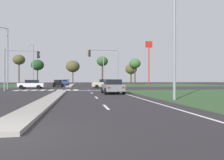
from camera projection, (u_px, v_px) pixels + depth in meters
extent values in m
plane|color=#282628|center=(66.00, 89.00, 34.64)|extent=(200.00, 200.00, 0.00)
cube|color=#2D4C28|center=(155.00, 85.00, 62.95)|extent=(35.00, 35.00, 0.01)
cube|color=gray|center=(52.00, 98.00, 15.89)|extent=(1.20, 22.00, 0.14)
cube|color=#ADA89E|center=(71.00, 85.00, 59.31)|extent=(1.20, 36.00, 0.14)
cube|color=silver|center=(106.00, 107.00, 10.80)|extent=(0.14, 2.00, 0.01)
cube|color=silver|center=(96.00, 98.00, 16.72)|extent=(0.14, 2.00, 0.01)
cube|color=silver|center=(92.00, 93.00, 22.65)|extent=(0.14, 2.00, 0.01)
cube|color=silver|center=(89.00, 90.00, 28.57)|extent=(0.14, 2.00, 0.01)
cube|color=silver|center=(133.00, 96.00, 17.99)|extent=(0.14, 24.00, 0.01)
cube|color=silver|center=(91.00, 90.00, 28.35)|extent=(6.40, 0.50, 0.01)
cube|color=silver|center=(17.00, 90.00, 28.47)|extent=(0.70, 2.80, 0.01)
cube|color=silver|center=(26.00, 90.00, 28.66)|extent=(0.70, 2.80, 0.01)
cube|color=silver|center=(35.00, 90.00, 28.84)|extent=(0.70, 2.80, 0.01)
cube|color=silver|center=(43.00, 90.00, 29.03)|extent=(0.70, 2.80, 0.01)
cube|color=silver|center=(51.00, 90.00, 29.22)|extent=(0.70, 2.80, 0.01)
cube|color=silver|center=(60.00, 90.00, 29.40)|extent=(0.70, 2.80, 0.01)
cube|color=silver|center=(68.00, 90.00, 29.59)|extent=(0.70, 2.80, 0.01)
cube|color=silver|center=(76.00, 90.00, 29.77)|extent=(0.70, 2.80, 0.01)
cube|color=navy|center=(65.00, 82.00, 66.36)|extent=(1.83, 4.53, 0.77)
cube|color=black|center=(65.00, 80.00, 66.51)|extent=(1.61, 2.08, 0.52)
cube|color=red|center=(68.00, 82.00, 68.73)|extent=(0.20, 0.04, 0.14)
cube|color=red|center=(63.00, 82.00, 68.50)|extent=(0.20, 0.04, 0.14)
cylinder|color=black|center=(68.00, 84.00, 65.08)|extent=(0.22, 0.64, 0.64)
cylinder|color=black|center=(62.00, 84.00, 64.78)|extent=(0.22, 0.64, 0.64)
cylinder|color=black|center=(68.00, 83.00, 67.94)|extent=(0.22, 0.64, 0.64)
cylinder|color=black|center=(62.00, 83.00, 67.64)|extent=(0.22, 0.64, 0.64)
cube|color=#BCAD8E|center=(104.00, 84.00, 36.55)|extent=(4.43, 1.86, 0.74)
cube|color=black|center=(105.00, 81.00, 36.57)|extent=(2.04, 1.64, 0.52)
cube|color=red|center=(117.00, 84.00, 36.21)|extent=(0.04, 0.20, 0.14)
cube|color=red|center=(116.00, 84.00, 37.61)|extent=(0.04, 0.20, 0.14)
cylinder|color=black|center=(97.00, 87.00, 35.40)|extent=(0.64, 0.22, 0.64)
cylinder|color=black|center=(96.00, 86.00, 37.24)|extent=(0.64, 0.22, 0.64)
cylinder|color=black|center=(113.00, 86.00, 35.86)|extent=(0.64, 0.22, 0.64)
cylinder|color=black|center=(111.00, 86.00, 37.70)|extent=(0.64, 0.22, 0.64)
cube|color=black|center=(58.00, 84.00, 43.10)|extent=(1.73, 4.15, 0.68)
cube|color=black|center=(58.00, 81.00, 43.25)|extent=(1.52, 1.91, 0.52)
cube|color=red|center=(62.00, 83.00, 45.28)|extent=(0.20, 0.04, 0.14)
cube|color=red|center=(56.00, 83.00, 45.07)|extent=(0.20, 0.04, 0.14)
cylinder|color=black|center=(62.00, 86.00, 41.93)|extent=(0.22, 0.64, 0.64)
cylinder|color=black|center=(53.00, 86.00, 41.65)|extent=(0.22, 0.64, 0.64)
cylinder|color=black|center=(63.00, 85.00, 44.55)|extent=(0.22, 0.64, 0.64)
cylinder|color=black|center=(55.00, 85.00, 44.27)|extent=(0.22, 0.64, 0.64)
cube|color=slate|center=(112.00, 87.00, 21.77)|extent=(1.85, 4.37, 0.67)
cube|color=black|center=(113.00, 82.00, 21.63)|extent=(1.63, 2.01, 0.52)
cube|color=red|center=(109.00, 88.00, 19.48)|extent=(0.20, 0.04, 0.14)
cube|color=red|center=(123.00, 87.00, 19.71)|extent=(0.20, 0.04, 0.14)
cylinder|color=black|center=(102.00, 90.00, 23.00)|extent=(0.22, 0.64, 0.64)
cylinder|color=black|center=(118.00, 90.00, 23.30)|extent=(0.22, 0.64, 0.64)
cylinder|color=black|center=(105.00, 91.00, 20.24)|extent=(0.22, 0.64, 0.64)
cylinder|color=black|center=(124.00, 91.00, 20.54)|extent=(0.22, 0.64, 0.64)
cube|color=silver|center=(31.00, 85.00, 34.58)|extent=(4.28, 1.87, 0.63)
cube|color=black|center=(32.00, 81.00, 34.60)|extent=(1.97, 1.65, 0.52)
cube|color=red|center=(44.00, 85.00, 34.23)|extent=(0.04, 0.20, 0.14)
cube|color=red|center=(45.00, 84.00, 35.63)|extent=(0.04, 0.20, 0.14)
cylinder|color=black|center=(21.00, 87.00, 33.43)|extent=(0.64, 0.22, 0.64)
cylinder|color=black|center=(24.00, 87.00, 35.28)|extent=(0.64, 0.22, 0.64)
cylinder|color=black|center=(39.00, 87.00, 33.88)|extent=(0.64, 0.22, 0.64)
cylinder|color=black|center=(41.00, 86.00, 35.72)|extent=(0.64, 0.22, 0.64)
cylinder|color=gray|center=(117.00, 69.00, 29.36)|extent=(0.18, 0.18, 5.99)
cylinder|color=gray|center=(104.00, 50.00, 29.04)|extent=(4.00, 0.12, 0.12)
cube|color=black|center=(90.00, 53.00, 28.71)|extent=(0.26, 0.32, 0.95)
sphere|color=red|center=(88.00, 51.00, 28.69)|extent=(0.20, 0.20, 0.20)
sphere|color=#3A2405|center=(88.00, 53.00, 28.69)|extent=(0.20, 0.20, 0.20)
sphere|color=black|center=(88.00, 55.00, 28.69)|extent=(0.20, 0.20, 0.20)
cylinder|color=gray|center=(5.00, 70.00, 26.90)|extent=(0.18, 0.18, 5.64)
cylinder|color=gray|center=(22.00, 51.00, 27.24)|extent=(4.25, 0.12, 0.12)
cube|color=black|center=(38.00, 55.00, 27.59)|extent=(0.26, 0.32, 0.95)
sphere|color=#360503|center=(39.00, 53.00, 27.61)|extent=(0.20, 0.20, 0.20)
sphere|color=orange|center=(39.00, 55.00, 27.61)|extent=(0.20, 0.20, 0.20)
sphere|color=black|center=(39.00, 57.00, 27.61)|extent=(0.20, 0.20, 0.20)
cylinder|color=gray|center=(174.00, 27.00, 14.84)|extent=(0.20, 0.20, 10.64)
cylinder|color=gray|center=(8.00, 59.00, 31.98)|extent=(0.20, 0.20, 9.61)
cylinder|color=gray|center=(1.00, 27.00, 31.13)|extent=(1.41, 1.58, 0.10)
cylinder|color=gray|center=(33.00, 65.00, 49.93)|extent=(0.20, 0.20, 10.16)
cylinder|color=gray|center=(31.00, 45.00, 50.38)|extent=(1.45, 1.22, 0.10)
ellipsoid|color=#B2B2A8|center=(28.00, 46.00, 50.83)|extent=(0.56, 0.28, 0.20)
cylinder|color=gray|center=(103.00, 71.00, 57.09)|extent=(0.20, 0.20, 8.01)
cylinder|color=gray|center=(102.00, 57.00, 57.96)|extent=(0.48, 1.84, 0.10)
ellipsoid|color=#B2B2A8|center=(101.00, 58.00, 58.83)|extent=(0.56, 0.28, 0.20)
cylinder|color=#232833|center=(68.00, 84.00, 43.21)|extent=(0.16, 0.16, 0.74)
cylinder|color=#335184|center=(68.00, 81.00, 43.21)|extent=(0.34, 0.34, 0.77)
sphere|color=tan|center=(68.00, 79.00, 43.21)|extent=(0.22, 0.22, 0.22)
cylinder|color=red|center=(149.00, 67.00, 52.96)|extent=(0.28, 0.28, 9.95)
cube|color=red|center=(149.00, 44.00, 52.96)|extent=(1.80, 0.30, 1.60)
torus|color=yellow|center=(147.00, 44.00, 53.07)|extent=(0.96, 0.16, 0.96)
torus|color=yellow|center=(150.00, 45.00, 53.20)|extent=(0.96, 0.16, 0.96)
cylinder|color=#423323|center=(19.00, 74.00, 63.80)|extent=(0.36, 0.36, 6.83)
ellipsoid|color=#4C4728|center=(19.00, 60.00, 63.80)|extent=(3.68, 3.68, 3.13)
cylinder|color=#423323|center=(38.00, 77.00, 63.72)|extent=(0.33, 0.33, 5.09)
ellipsoid|color=#1E421E|center=(38.00, 65.00, 63.72)|extent=(3.94, 3.94, 3.35)
cylinder|color=#423323|center=(73.00, 77.00, 67.15)|extent=(0.34, 0.34, 4.73)
ellipsoid|color=#4C4728|center=(73.00, 66.00, 67.15)|extent=(4.52, 4.52, 3.84)
cylinder|color=#423323|center=(102.00, 74.00, 65.36)|extent=(0.47, 0.47, 6.49)
ellipsoid|color=#285123|center=(102.00, 61.00, 65.36)|extent=(3.62, 3.62, 3.08)
cylinder|color=#423323|center=(135.00, 76.00, 65.46)|extent=(0.41, 0.41, 5.77)
ellipsoid|color=#38602D|center=(135.00, 63.00, 65.46)|extent=(3.69, 3.69, 3.14)
cylinder|color=#423323|center=(131.00, 78.00, 67.77)|extent=(0.44, 0.44, 4.03)
ellipsoid|color=#4C4728|center=(131.00, 69.00, 67.77)|extent=(3.89, 3.89, 3.31)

